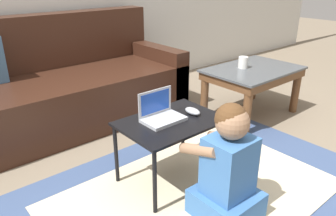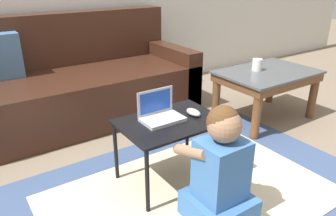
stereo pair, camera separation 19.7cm
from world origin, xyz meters
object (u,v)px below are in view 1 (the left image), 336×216
(coffee_table, at_px, (253,76))
(person_seated, at_px, (228,170))
(computer_mouse, at_px, (193,111))
(cup_on_table, at_px, (243,62))
(laptop_desk, at_px, (171,127))
(couch, at_px, (65,87))
(laptop, at_px, (162,115))

(coffee_table, distance_m, person_seated, 1.45)
(computer_mouse, bearing_deg, cup_on_table, 21.55)
(laptop_desk, height_order, person_seated, person_seated)
(person_seated, bearing_deg, coffee_table, 31.57)
(coffee_table, relative_size, person_seated, 1.28)
(coffee_table, height_order, person_seated, person_seated)
(couch, bearing_deg, cup_on_table, -35.41)
(laptop, bearing_deg, person_seated, -84.72)
(couch, relative_size, cup_on_table, 19.56)
(laptop_desk, bearing_deg, laptop, 134.86)
(couch, bearing_deg, laptop_desk, -85.50)
(laptop_desk, distance_m, person_seated, 0.45)
(coffee_table, bearing_deg, couch, 143.96)
(couch, xyz_separation_m, laptop_desk, (0.10, -1.29, 0.07))
(coffee_table, distance_m, cup_on_table, 0.16)
(couch, xyz_separation_m, computer_mouse, (0.26, -1.30, 0.13))
(laptop, relative_size, cup_on_table, 2.42)
(coffee_table, bearing_deg, laptop, -167.92)
(coffee_table, xyz_separation_m, computer_mouse, (-1.08, -0.33, 0.07))
(couch, distance_m, cup_on_table, 1.57)
(coffee_table, xyz_separation_m, laptop_desk, (-1.24, -0.31, 0.00))
(laptop, xyz_separation_m, cup_on_table, (1.21, 0.34, 0.04))
(computer_mouse, relative_size, cup_on_table, 1.14)
(couch, distance_m, computer_mouse, 1.34)
(person_seated, bearing_deg, laptop, 95.28)
(coffee_table, relative_size, laptop_desk, 1.39)
(coffee_table, height_order, computer_mouse, computer_mouse)
(laptop, relative_size, computer_mouse, 2.13)
(couch, distance_m, coffee_table, 1.66)
(coffee_table, relative_size, laptop, 3.44)
(cup_on_table, bearing_deg, laptop_desk, -161.88)
(person_seated, relative_size, cup_on_table, 6.49)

